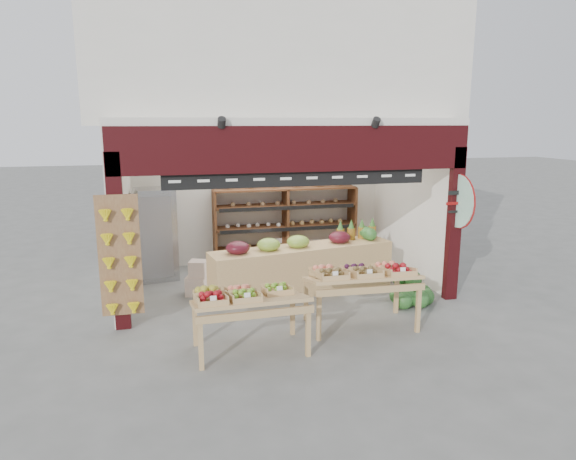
{
  "coord_description": "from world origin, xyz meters",
  "views": [
    {
      "loc": [
        -2.09,
        -8.73,
        3.07
      ],
      "look_at": [
        0.03,
        -0.2,
        1.2
      ],
      "focal_mm": 32.0,
      "sensor_mm": 36.0,
      "label": 1
    }
  ],
  "objects_px": {
    "back_shelving": "(286,208)",
    "display_table_right": "(361,275)",
    "refrigerator": "(157,234)",
    "display_table_left": "(242,298)",
    "cardboard_stack": "(212,282)",
    "mid_counter": "(302,267)",
    "watermelon_pile": "(411,292)"
  },
  "relations": [
    {
      "from": "back_shelving",
      "to": "display_table_left",
      "type": "bearing_deg",
      "value": -111.13
    },
    {
      "from": "cardboard_stack",
      "to": "back_shelving",
      "type": "bearing_deg",
      "value": 44.81
    },
    {
      "from": "back_shelving",
      "to": "watermelon_pile",
      "type": "distance_m",
      "value": 3.55
    },
    {
      "from": "refrigerator",
      "to": "display_table_right",
      "type": "xyz_separation_m",
      "value": [
        2.98,
        -3.25,
        -0.09
      ]
    },
    {
      "from": "refrigerator",
      "to": "display_table_left",
      "type": "xyz_separation_m",
      "value": [
        1.1,
        -3.69,
        -0.14
      ]
    },
    {
      "from": "watermelon_pile",
      "to": "mid_counter",
      "type": "bearing_deg",
      "value": 147.21
    },
    {
      "from": "display_table_right",
      "to": "cardboard_stack",
      "type": "bearing_deg",
      "value": 135.8
    },
    {
      "from": "back_shelving",
      "to": "display_table_right",
      "type": "xyz_separation_m",
      "value": [
        0.25,
        -3.78,
        -0.4
      ]
    },
    {
      "from": "back_shelving",
      "to": "display_table_right",
      "type": "height_order",
      "value": "back_shelving"
    },
    {
      "from": "display_table_left",
      "to": "watermelon_pile",
      "type": "distance_m",
      "value": 3.34
    },
    {
      "from": "display_table_left",
      "to": "back_shelving",
      "type": "bearing_deg",
      "value": 68.87
    },
    {
      "from": "back_shelving",
      "to": "mid_counter",
      "type": "distance_m",
      "value": 2.16
    },
    {
      "from": "refrigerator",
      "to": "watermelon_pile",
      "type": "height_order",
      "value": "refrigerator"
    },
    {
      "from": "refrigerator",
      "to": "display_table_right",
      "type": "height_order",
      "value": "refrigerator"
    },
    {
      "from": "cardboard_stack",
      "to": "mid_counter",
      "type": "height_order",
      "value": "mid_counter"
    },
    {
      "from": "back_shelving",
      "to": "refrigerator",
      "type": "relative_size",
      "value": 1.74
    },
    {
      "from": "cardboard_stack",
      "to": "watermelon_pile",
      "type": "bearing_deg",
      "value": -21.58
    },
    {
      "from": "back_shelving",
      "to": "cardboard_stack",
      "type": "distance_m",
      "value": 2.72
    },
    {
      "from": "display_table_right",
      "to": "watermelon_pile",
      "type": "xyz_separation_m",
      "value": [
        1.21,
        0.7,
        -0.61
      ]
    },
    {
      "from": "cardboard_stack",
      "to": "mid_counter",
      "type": "bearing_deg",
      "value": -8.18
    },
    {
      "from": "refrigerator",
      "to": "display_table_left",
      "type": "bearing_deg",
      "value": -82.63
    },
    {
      "from": "back_shelving",
      "to": "display_table_left",
      "type": "xyz_separation_m",
      "value": [
        -1.63,
        -4.21,
        -0.46
      ]
    },
    {
      "from": "back_shelving",
      "to": "cardboard_stack",
      "type": "bearing_deg",
      "value": -135.19
    },
    {
      "from": "back_shelving",
      "to": "refrigerator",
      "type": "bearing_deg",
      "value": -169.05
    },
    {
      "from": "display_table_left",
      "to": "display_table_right",
      "type": "distance_m",
      "value": 1.93
    },
    {
      "from": "cardboard_stack",
      "to": "display_table_right",
      "type": "distance_m",
      "value": 2.91
    },
    {
      "from": "back_shelving",
      "to": "mid_counter",
      "type": "relative_size",
      "value": 0.9
    },
    {
      "from": "cardboard_stack",
      "to": "display_table_left",
      "type": "distance_m",
      "value": 2.49
    },
    {
      "from": "watermelon_pile",
      "to": "refrigerator",
      "type": "bearing_deg",
      "value": 148.74
    },
    {
      "from": "back_shelving",
      "to": "refrigerator",
      "type": "xyz_separation_m",
      "value": [
        -2.73,
        -0.53,
        -0.32
      ]
    },
    {
      "from": "back_shelving",
      "to": "display_table_left",
      "type": "distance_m",
      "value": 4.54
    },
    {
      "from": "refrigerator",
      "to": "mid_counter",
      "type": "relative_size",
      "value": 0.52
    }
  ]
}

